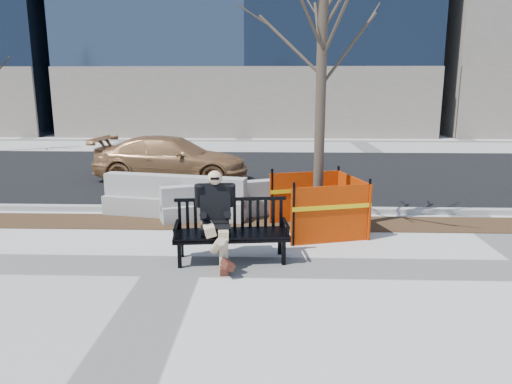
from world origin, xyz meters
TOP-DOWN VIEW (x-y plane):
  - ground at (0.00, 0.00)m, footprint 120.00×120.00m
  - mulch_strip at (0.00, 2.60)m, footprint 40.00×1.20m
  - asphalt_street at (0.00, 8.80)m, footprint 60.00×10.40m
  - curb at (0.00, 3.55)m, footprint 60.00×0.25m
  - bench at (0.92, 0.28)m, footprint 2.07×0.94m
  - seated_man at (0.65, 0.31)m, footprint 0.80×1.20m
  - tree_fence at (2.54, 2.04)m, footprint 3.00×3.00m
  - sedan at (-1.56, 7.27)m, footprint 5.01×2.47m
  - jersey_barrier_left at (-0.63, 3.13)m, footprint 3.43×1.34m
  - jersey_barrier_right at (0.49, 3.06)m, footprint 2.82×1.57m

SIDE VIEW (x-z plane):
  - ground at x=0.00m, z-range 0.00..0.00m
  - bench at x=0.92m, z-range -0.53..0.53m
  - seated_man at x=0.65m, z-range -0.79..0.79m
  - tree_fence at x=2.54m, z-range -3.05..3.05m
  - sedan at x=-1.56m, z-range -0.70..0.70m
  - jersey_barrier_left at x=-0.63m, z-range -0.48..0.48m
  - jersey_barrier_right at x=0.49m, z-range -0.40..0.40m
  - asphalt_street at x=0.00m, z-range 0.00..0.01m
  - mulch_strip at x=0.00m, z-range -0.01..0.01m
  - curb at x=0.00m, z-range 0.00..0.12m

